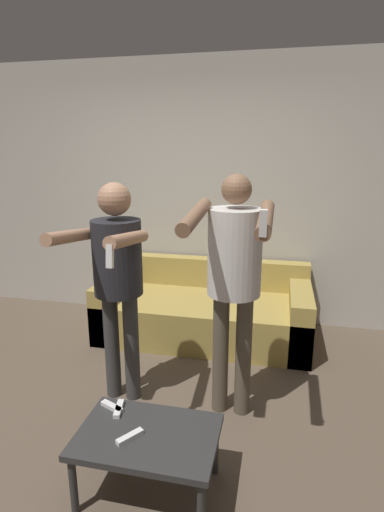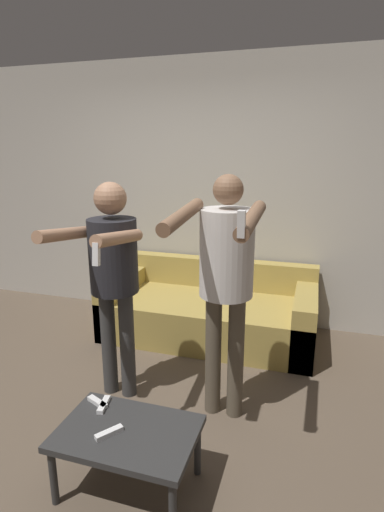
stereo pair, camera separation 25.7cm
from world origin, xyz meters
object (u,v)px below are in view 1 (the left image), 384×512
(person_standing_right, at_px, (234,268))
(coffee_table, at_px, (148,440))
(remote_near, at_px, (130,437))
(remote_mid, at_px, (119,409))
(person_standing_left, at_px, (117,269))
(couch, at_px, (205,311))
(remote_far, at_px, (112,407))

(person_standing_right, distance_m, coffee_table, 1.12)
(remote_near, distance_m, remote_mid, 0.25)
(person_standing_left, height_order, remote_mid, person_standing_left)
(couch, distance_m, remote_far, 1.81)
(person_standing_right, xyz_separation_m, remote_far, (-0.61, -0.62, -0.68))
(person_standing_left, height_order, coffee_table, person_standing_left)
(person_standing_right, bearing_deg, coffee_table, -114.06)
(person_standing_left, height_order, remote_far, person_standing_left)
(couch, bearing_deg, remote_mid, -95.02)
(person_standing_left, bearing_deg, person_standing_right, -0.25)
(couch, distance_m, remote_near, 2.01)
(person_standing_left, relative_size, remote_mid, 10.35)
(person_standing_right, distance_m, remote_far, 1.11)
(person_standing_right, xyz_separation_m, remote_near, (-0.42, -0.83, -0.68))
(remote_mid, bearing_deg, coffee_table, -33.34)
(couch, bearing_deg, person_standing_left, -109.01)
(person_standing_left, distance_m, remote_mid, 0.92)
(person_standing_right, xyz_separation_m, remote_mid, (-0.56, -0.63, -0.68))
(person_standing_right, relative_size, remote_far, 10.93)
(person_standing_right, height_order, remote_near, person_standing_right)
(person_standing_left, bearing_deg, remote_near, -64.99)
(coffee_table, xyz_separation_m, remote_near, (-0.07, -0.06, 0.06))
(coffee_table, relative_size, remote_mid, 4.78)
(remote_mid, bearing_deg, remote_far, 168.65)
(person_standing_left, xyz_separation_m, remote_far, (0.20, -0.62, -0.63))
(person_standing_right, bearing_deg, person_standing_left, 179.75)
(remote_mid, height_order, remote_far, same)
(coffee_table, distance_m, remote_far, 0.31)
(person_standing_left, relative_size, person_standing_right, 0.96)
(coffee_table, bearing_deg, person_standing_right, 65.94)
(person_standing_right, relative_size, coffee_table, 2.25)
(person_standing_left, height_order, remote_near, person_standing_left)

